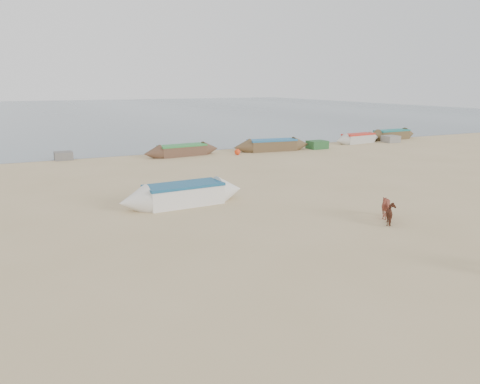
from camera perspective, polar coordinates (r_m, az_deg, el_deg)
name	(u,v)px	position (r m, az deg, el deg)	size (l,w,h in m)	color
ground	(293,247)	(15.54, 6.44, -6.64)	(140.00, 140.00, 0.00)	tan
sea	(60,111)	(94.81, -21.13, 9.14)	(160.00, 160.00, 0.00)	slate
calf_front	(385,207)	(19.25, 17.31, -1.72)	(0.80, 0.89, 0.99)	maroon
calf_right	(392,214)	(18.62, 18.06, -2.62)	(0.76, 0.65, 0.77)	#592C1C
near_canoe	(184,194)	(20.66, -6.87, -0.28)	(5.74, 1.40, 0.94)	white
waterline_canoes	(146,152)	(34.15, -11.38, 4.81)	(58.12, 3.97, 0.91)	brown
beach_clutter	(196,152)	(34.69, -5.37, 4.92)	(45.77, 4.30, 0.64)	#30652D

